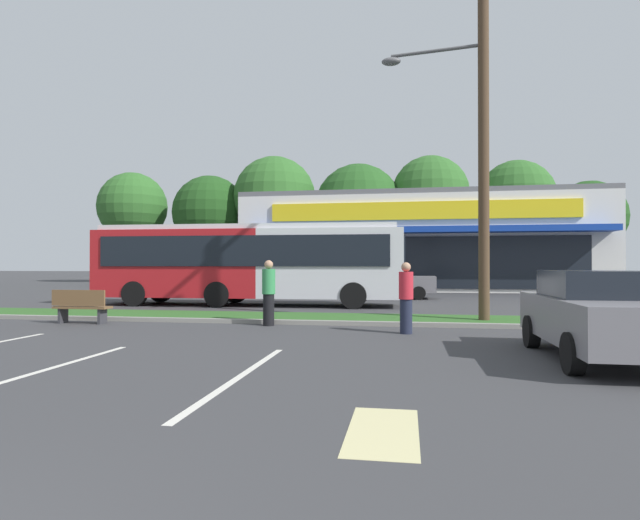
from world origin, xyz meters
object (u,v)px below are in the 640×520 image
at_px(bus_stop_bench, 81,306).
at_px(car_0, 390,282).
at_px(city_bus, 249,262).
at_px(utility_pole, 479,118).
at_px(pedestrian_mid, 269,293).
at_px(car_2, 603,314).
at_px(pedestrian_by_pole, 406,298).

relative_size(bus_stop_bench, car_0, 0.37).
bearing_deg(car_0, city_bus, -136.26).
height_order(utility_pole, pedestrian_mid, utility_pole).
relative_size(utility_pole, car_2, 2.56).
relative_size(city_bus, car_0, 2.93).
height_order(city_bus, car_0, city_bus).
bearing_deg(utility_pole, car_0, 104.71).
relative_size(car_0, pedestrian_by_pole, 2.50).
bearing_deg(car_0, pedestrian_by_pole, -86.55).
height_order(city_bus, bus_stop_bench, city_bus).
bearing_deg(city_bus, pedestrian_by_pole, -52.21).
distance_m(utility_pole, city_bus, 10.68).
relative_size(city_bus, bus_stop_bench, 7.84).
relative_size(utility_pole, city_bus, 0.86).
height_order(car_0, pedestrian_by_pole, pedestrian_by_pole).
bearing_deg(car_2, pedestrian_by_pole, -131.27).
distance_m(city_bus, pedestrian_by_pole, 10.05).
xyz_separation_m(city_bus, car_0, (5.53, 5.30, -0.96)).
xyz_separation_m(bus_stop_bench, car_0, (8.21, 12.42, 0.30)).
bearing_deg(bus_stop_bench, car_2, 163.81).
height_order(car_2, pedestrian_mid, pedestrian_mid).
height_order(bus_stop_bench, car_0, car_0).
height_order(utility_pole, bus_stop_bench, utility_pole).
xyz_separation_m(utility_pole, city_bus, (-8.33, 5.36, -4.01)).
bearing_deg(city_bus, car_0, 42.37).
bearing_deg(utility_pole, pedestrian_by_pole, -129.92).
bearing_deg(car_2, pedestrian_mid, -119.55).
distance_m(city_bus, car_2, 14.48).
bearing_deg(car_2, city_bus, -137.88).
bearing_deg(pedestrian_by_pole, utility_pole, -169.84).
xyz_separation_m(utility_pole, car_0, (-2.80, 10.65, -4.97)).
xyz_separation_m(pedestrian_by_pole, pedestrian_mid, (-3.68, 1.04, 0.03)).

